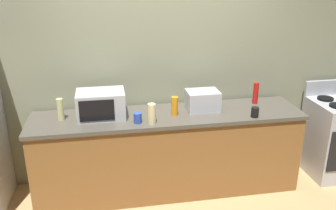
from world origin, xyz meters
The scene contains 12 objects.
ground_plane centered at (0.00, 0.00, 0.00)m, with size 8.00×8.00×0.00m, color tan.
back_wall centered at (0.00, 0.81, 1.35)m, with size 6.40×0.10×2.70m, color gray.
counter_run centered at (0.00, 0.40, 0.45)m, with size 2.84×0.64×0.90m.
stove_range centered at (2.00, 0.40, 0.46)m, with size 0.60×0.61×1.08m.
microwave centered at (-0.68, 0.45, 1.04)m, with size 0.48×0.35×0.27m.
toaster_oven centered at (0.38, 0.46, 1.01)m, with size 0.34×0.26×0.21m, color #B7BABF.
bottle_vinegar centered at (-1.08, 0.43, 1.01)m, with size 0.06×0.06×0.22m, color beige.
bottle_hot_sauce centered at (1.02, 0.55, 1.02)m, with size 0.06×0.06×0.24m, color red.
bottle_hand_soap centered at (-0.20, 0.18, 1.00)m, with size 0.08×0.08×0.21m, color beige.
bottle_dish_soap centered at (0.06, 0.36, 1.00)m, with size 0.07×0.07×0.20m, color orange.
mug_blue centered at (-0.33, 0.23, 0.95)m, with size 0.08×0.08×0.10m, color #2D4CB2.
mug_black centered at (0.86, 0.17, 0.95)m, with size 0.08×0.08×0.10m, color black.
Camera 1 is at (-0.62, -3.06, 2.32)m, focal length 38.94 mm.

